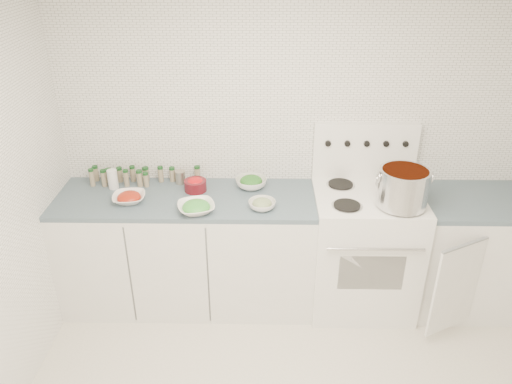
# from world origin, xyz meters

# --- Properties ---
(room_walls) EXTENTS (3.54, 3.04, 2.52)m
(room_walls) POSITION_xyz_m (0.00, 0.00, 1.56)
(room_walls) COLOR white
(room_walls) RESTS_ON ground
(counter_left) EXTENTS (1.85, 0.62, 0.90)m
(counter_left) POSITION_xyz_m (-0.82, 1.19, 0.45)
(counter_left) COLOR white
(counter_left) RESTS_ON ground
(stove) EXTENTS (0.76, 0.70, 1.36)m
(stove) POSITION_xyz_m (0.48, 1.19, 0.50)
(stove) COLOR white
(stove) RESTS_ON ground
(counter_right) EXTENTS (0.89, 0.81, 0.90)m
(counter_right) POSITION_xyz_m (1.30, 1.19, 0.45)
(counter_right) COLOR white
(counter_right) RESTS_ON ground
(stock_pot) EXTENTS (0.36, 0.33, 0.26)m
(stock_pot) POSITION_xyz_m (0.66, 1.02, 1.08)
(stock_pot) COLOR silver
(stock_pot) RESTS_ON stove
(bowl_tomato) EXTENTS (0.25, 0.25, 0.08)m
(bowl_tomato) POSITION_xyz_m (-1.21, 1.12, 0.93)
(bowl_tomato) COLOR white
(bowl_tomato) RESTS_ON counter_left
(bowl_snowpea) EXTENTS (0.31, 0.31, 0.08)m
(bowl_snowpea) POSITION_xyz_m (-0.72, 0.98, 0.94)
(bowl_snowpea) COLOR white
(bowl_snowpea) RESTS_ON counter_left
(bowl_broccoli) EXTENTS (0.24, 0.24, 0.09)m
(bowl_broccoli) POSITION_xyz_m (-0.36, 1.35, 0.94)
(bowl_broccoli) COLOR white
(bowl_broccoli) RESTS_ON counter_left
(bowl_zucchini) EXTENTS (0.22, 0.22, 0.07)m
(bowl_zucchini) POSITION_xyz_m (-0.27, 1.03, 0.93)
(bowl_zucchini) COLOR white
(bowl_zucchini) RESTS_ON counter_left
(bowl_pepper) EXTENTS (0.16, 0.16, 0.10)m
(bowl_pepper) POSITION_xyz_m (-0.76, 1.29, 0.95)
(bowl_pepper) COLOR #540E15
(bowl_pepper) RESTS_ON counter_left
(salt_canister) EXTENTS (0.09, 0.09, 0.14)m
(salt_canister) POSITION_xyz_m (-1.37, 1.32, 0.97)
(salt_canister) COLOR white
(salt_canister) RESTS_ON counter_left
(tin_can) EXTENTS (0.09, 0.09, 0.10)m
(tin_can) POSITION_xyz_m (-0.89, 1.41, 0.95)
(tin_can) COLOR gray
(tin_can) RESTS_ON counter_left
(spice_cluster) EXTENTS (0.81, 0.14, 0.14)m
(spice_cluster) POSITION_xyz_m (-1.23, 1.41, 0.96)
(spice_cluster) COLOR gray
(spice_cluster) RESTS_ON counter_left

